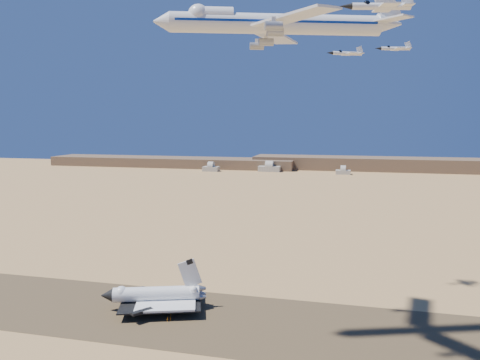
% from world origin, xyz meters
% --- Properties ---
extents(ground, '(1200.00, 1200.00, 0.00)m').
position_xyz_m(ground, '(0.00, 0.00, 0.00)').
color(ground, '#A7774A').
rests_on(ground, ground).
extents(runway, '(600.00, 50.00, 0.06)m').
position_xyz_m(runway, '(0.00, 0.00, 0.03)').
color(runway, brown).
rests_on(runway, ground).
extents(ridgeline, '(960.00, 90.00, 18.00)m').
position_xyz_m(ridgeline, '(65.32, 527.31, 7.63)').
color(ridgeline, brown).
rests_on(ridgeline, ground).
extents(hangars, '(200.50, 29.50, 30.00)m').
position_xyz_m(hangars, '(-64.00, 478.43, 4.83)').
color(hangars, '#B0AC9C').
rests_on(hangars, ground).
extents(shuttle, '(39.07, 31.50, 19.02)m').
position_xyz_m(shuttle, '(-16.76, 4.14, 5.11)').
color(shuttle, silver).
rests_on(shuttle, runway).
extents(carrier_747, '(74.09, 54.85, 18.67)m').
position_xyz_m(carrier_747, '(27.70, -9.21, 98.27)').
color(carrier_747, silver).
extents(crew_a, '(0.48, 0.66, 1.68)m').
position_xyz_m(crew_a, '(-8.77, -0.84, 0.90)').
color(crew_a, '#B9600A').
rests_on(crew_a, runway).
extents(crew_b, '(0.62, 0.85, 1.56)m').
position_xyz_m(crew_b, '(-8.25, -5.11, 0.84)').
color(crew_b, '#B9600A').
rests_on(crew_b, runway).
extents(crew_c, '(1.08, 0.96, 1.65)m').
position_xyz_m(crew_c, '(-7.41, -4.69, 0.89)').
color(crew_c, '#B9600A').
rests_on(crew_c, runway).
extents(chase_jet_a, '(14.79, 8.54, 3.76)m').
position_xyz_m(chase_jet_a, '(57.45, -48.42, 92.67)').
color(chase_jet_a, silver).
extents(chase_jet_e, '(14.72, 9.37, 3.85)m').
position_xyz_m(chase_jet_e, '(49.20, 42.97, 96.11)').
color(chase_jet_e, silver).
extents(chase_jet_f, '(14.38, 8.34, 3.66)m').
position_xyz_m(chase_jet_f, '(67.76, 49.25, 98.24)').
color(chase_jet_f, silver).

